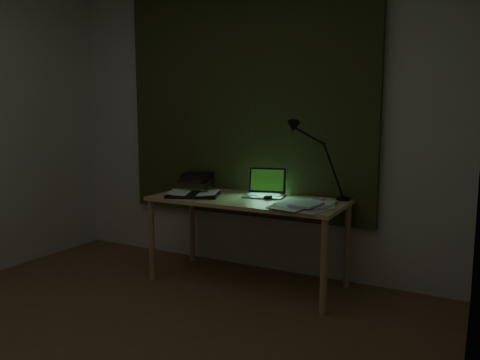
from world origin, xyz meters
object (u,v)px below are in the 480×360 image
object	(u,v)px
book_stack	(196,181)
desk	(247,241)
laptop	(264,183)
open_textbook	(193,194)
desk_lamp	(344,163)
loose_papers	(300,205)

from	to	relation	value
book_stack	desk	bearing A→B (deg)	-15.30
desk	laptop	distance (m)	0.46
open_textbook	desk_lamp	world-z (taller)	desk_lamp
open_textbook	loose_papers	size ratio (longest dim) A/B	0.98
laptop	open_textbook	size ratio (longest dim) A/B	0.87
loose_papers	desk_lamp	size ratio (longest dim) A/B	0.71
open_textbook	desk_lamp	xyz separation A→B (m)	(1.07, 0.37, 0.26)
book_stack	loose_papers	world-z (taller)	book_stack
open_textbook	loose_papers	bearing A→B (deg)	-21.41
book_stack	desk_lamp	distance (m)	1.24
laptop	open_textbook	world-z (taller)	laptop
open_textbook	book_stack	size ratio (longest dim) A/B	1.45
desk	open_textbook	world-z (taller)	open_textbook
loose_papers	open_textbook	bearing A→B (deg)	-179.42
laptop	desk	bearing A→B (deg)	-141.49
laptop	desk_lamp	world-z (taller)	desk_lamp
loose_papers	laptop	bearing A→B (deg)	150.27
desk	desk_lamp	bearing A→B (deg)	21.25
loose_papers	desk_lamp	distance (m)	0.49
book_stack	loose_papers	bearing A→B (deg)	-14.12
desk_lamp	laptop	bearing A→B (deg)	-150.98
open_textbook	book_stack	xyz separation A→B (m)	(-0.15, 0.27, 0.05)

